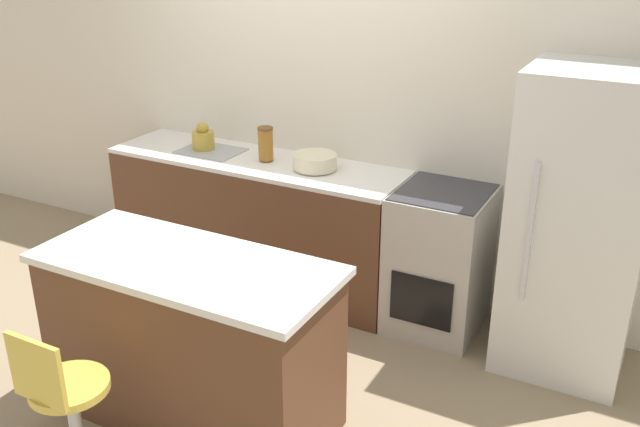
{
  "coord_description": "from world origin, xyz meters",
  "views": [
    {
      "loc": [
        2.28,
        -3.62,
        2.51
      ],
      "look_at": [
        0.58,
        -0.42,
        0.98
      ],
      "focal_mm": 40.0,
      "sensor_mm": 36.0,
      "label": 1
    }
  ],
  "objects_px": {
    "stool_chair": "(68,412)",
    "kettle": "(203,138)",
    "refrigerator": "(578,226)",
    "oven_range": "(439,261)",
    "mixing_bowl": "(315,161)"
  },
  "relations": [
    {
      "from": "stool_chair",
      "to": "kettle",
      "type": "distance_m",
      "value": 2.38
    },
    {
      "from": "refrigerator",
      "to": "kettle",
      "type": "xyz_separation_m",
      "value": [
        -2.61,
        0.04,
        0.13
      ]
    },
    {
      "from": "oven_range",
      "to": "stool_chair",
      "type": "xyz_separation_m",
      "value": [
        -1.02,
        -2.15,
        -0.06
      ]
    },
    {
      "from": "mixing_bowl",
      "to": "refrigerator",
      "type": "bearing_deg",
      "value": -1.34
    },
    {
      "from": "kettle",
      "to": "mixing_bowl",
      "type": "height_order",
      "value": "kettle"
    },
    {
      "from": "oven_range",
      "to": "refrigerator",
      "type": "bearing_deg",
      "value": -2.12
    },
    {
      "from": "oven_range",
      "to": "kettle",
      "type": "bearing_deg",
      "value": 179.68
    },
    {
      "from": "kettle",
      "to": "stool_chair",
      "type": "bearing_deg",
      "value": -69.75
    },
    {
      "from": "refrigerator",
      "to": "mixing_bowl",
      "type": "xyz_separation_m",
      "value": [
        -1.7,
        0.04,
        0.1
      ]
    },
    {
      "from": "oven_range",
      "to": "stool_chair",
      "type": "height_order",
      "value": "oven_range"
    },
    {
      "from": "stool_chair",
      "to": "mixing_bowl",
      "type": "height_order",
      "value": "mixing_bowl"
    },
    {
      "from": "kettle",
      "to": "mixing_bowl",
      "type": "distance_m",
      "value": 0.91
    },
    {
      "from": "stool_chair",
      "to": "oven_range",
      "type": "bearing_deg",
      "value": 64.65
    },
    {
      "from": "refrigerator",
      "to": "stool_chair",
      "type": "relative_size",
      "value": 2.05
    },
    {
      "from": "kettle",
      "to": "mixing_bowl",
      "type": "xyz_separation_m",
      "value": [
        0.91,
        0.0,
        -0.03
      ]
    }
  ]
}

